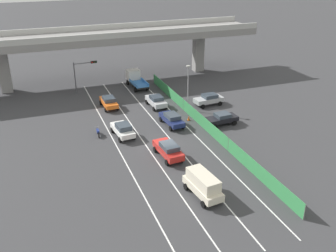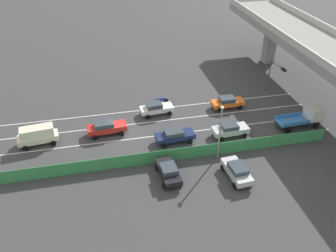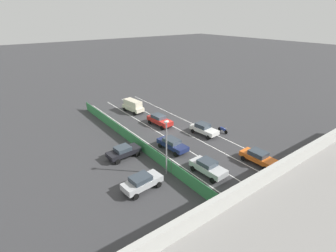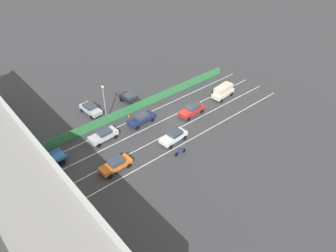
{
  "view_description": "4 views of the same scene",
  "coord_description": "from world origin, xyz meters",
  "views": [
    {
      "loc": [
        -12.98,
        -36.15,
        20.44
      ],
      "look_at": [
        2.01,
        3.84,
        0.87
      ],
      "focal_mm": 40.97,
      "sensor_mm": 36.0,
      "label": 1
    },
    {
      "loc": [
        36.41,
        -2.4,
        24.5
      ],
      "look_at": [
        2.62,
        5.03,
        1.91
      ],
      "focal_mm": 37.99,
      "sensor_mm": 36.0,
      "label": 2
    },
    {
      "loc": [
        21.52,
        29.18,
        16.58
      ],
      "look_at": [
        0.99,
        1.78,
        1.47
      ],
      "focal_mm": 27.29,
      "sensor_mm": 36.0,
      "label": 3
    },
    {
      "loc": [
        -32.14,
        30.15,
        31.31
      ],
      "look_at": [
        -2.58,
        5.14,
        2.44
      ],
      "focal_mm": 35.79,
      "sensor_mm": 36.0,
      "label": 4
    }
  ],
  "objects": [
    {
      "name": "ground_plane",
      "position": [
        0.0,
        0.0,
        0.0
      ],
      "size": [
        300.0,
        300.0,
        0.0
      ],
      "primitive_type": "plane",
      "color": "#38383A"
    },
    {
      "name": "lane_line_left_edge",
      "position": [
        -4.81,
        3.5,
        0.0
      ],
      "size": [
        0.14,
        42.99,
        0.01
      ],
      "primitive_type": "cube",
      "color": "silver",
      "rests_on": "ground"
    },
    {
      "name": "lane_line_mid_left",
      "position": [
        -1.6,
        3.5,
        0.0
      ],
      "size": [
        0.14,
        42.99,
        0.01
      ],
      "primitive_type": "cube",
      "color": "silver",
      "rests_on": "ground"
    },
    {
      "name": "lane_line_mid_right",
      "position": [
        1.6,
        3.5,
        0.0
      ],
      "size": [
        0.14,
        42.99,
        0.01
      ],
      "primitive_type": "cube",
      "color": "silver",
      "rests_on": "ground"
    },
    {
      "name": "lane_line_right_edge",
      "position": [
        4.81,
        3.5,
        0.0
      ],
      "size": [
        0.14,
        42.99,
        0.01
      ],
      "primitive_type": "cube",
      "color": "silver",
      "rests_on": "ground"
    },
    {
      "name": "elevated_overpass",
      "position": [
        0.0,
        26.99,
        7.18
      ],
      "size": [
        51.97,
        8.16,
        8.87
      ],
      "color": "gray",
      "rests_on": "ground"
    },
    {
      "name": "green_fence",
      "position": [
        6.64,
        3.5,
        0.77
      ],
      "size": [
        0.1,
        39.09,
        1.54
      ],
      "color": "#338447",
      "rests_on": "ground"
    },
    {
      "name": "car_sedan_red",
      "position": [
        -0.14,
        -2.01,
        0.94
      ],
      "size": [
        2.24,
        4.78,
        1.7
      ],
      "color": "red",
      "rests_on": "ground"
    },
    {
      "name": "car_sedan_navy",
      "position": [
        3.22,
        5.71,
        0.88
      ],
      "size": [
        2.18,
        4.72,
        1.57
      ],
      "color": "navy",
      "rests_on": "ground"
    },
    {
      "name": "car_hatchback_white",
      "position": [
        -3.45,
        4.75,
        0.91
      ],
      "size": [
        2.29,
        4.49,
        1.66
      ],
      "color": "silver",
      "rests_on": "ground"
    },
    {
      "name": "car_van_cream",
      "position": [
        0.24,
        -9.87,
        1.27
      ],
      "size": [
        2.37,
        4.69,
        2.26
      ],
      "color": "beige",
      "rests_on": "ground"
    },
    {
      "name": "car_sedan_silver",
      "position": [
        3.43,
        12.49,
        0.91
      ],
      "size": [
        2.19,
        4.41,
        1.64
      ],
      "color": "#B7BABC",
      "rests_on": "ground"
    },
    {
      "name": "car_taxi_orange",
      "position": [
        -2.99,
        14.54,
        0.89
      ],
      "size": [
        2.07,
        4.45,
        1.61
      ],
      "color": "orange",
      "rests_on": "ground"
    },
    {
      "name": "flatbed_truck_blue",
      "position": [
        3.24,
        22.62,
        1.28
      ],
      "size": [
        2.56,
        5.76,
        2.48
      ],
      "color": "black",
      "rests_on": "ground"
    },
    {
      "name": "motorcycle",
      "position": [
        -6.25,
        6.01,
        0.46
      ],
      "size": [
        0.6,
        1.95,
        0.93
      ],
      "color": "black",
      "rests_on": "ground"
    },
    {
      "name": "parked_sedan_dark",
      "position": [
        9.29,
        3.62,
        0.86
      ],
      "size": [
        4.33,
        2.23,
        1.54
      ],
      "color": "black",
      "rests_on": "ground"
    },
    {
      "name": "parked_wagon_silver",
      "position": [
        10.79,
        10.43,
        0.92
      ],
      "size": [
        4.34,
        2.25,
        1.64
      ],
      "color": "#B2B5B7",
      "rests_on": "ground"
    },
    {
      "name": "traffic_light",
      "position": [
        -5.17,
        22.14,
        3.62
      ],
      "size": [
        3.69,
        0.51,
        5.04
      ],
      "color": "#47474C",
      "rests_on": "ground"
    },
    {
      "name": "street_lamp",
      "position": [
        7.13,
        9.68,
        4.0
      ],
      "size": [
        0.6,
        0.36,
        6.51
      ],
      "color": "gray",
      "rests_on": "ground"
    },
    {
      "name": "traffic_cone",
      "position": [
        5.86,
        6.32,
        0.31
      ],
      "size": [
        0.47,
        0.47,
        0.67
      ],
      "color": "orange",
      "rests_on": "ground"
    }
  ]
}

